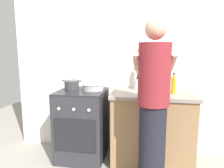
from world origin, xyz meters
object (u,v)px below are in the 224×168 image
at_px(mixing_bowl, 93,87).
at_px(oil_bottle, 174,85).
at_px(spice_bottle, 160,91).
at_px(stove_range, 82,124).
at_px(utensil_crock, 137,82).
at_px(person, 153,109).
at_px(pot, 72,85).

xyz_separation_m(mixing_bowl, oil_bottle, (0.99, -0.07, 0.06)).
bearing_deg(spice_bottle, stove_range, 174.85).
bearing_deg(utensil_crock, person, -76.52).
distance_m(stove_range, pot, 0.53).
bearing_deg(person, utensil_crock, 103.48).
height_order(pot, person, person).
bearing_deg(pot, utensil_crock, 11.31).
bearing_deg(pot, mixing_bowl, 4.43).
bearing_deg(utensil_crock, pot, -168.69).
bearing_deg(oil_bottle, stove_range, 179.23).
height_order(oil_bottle, person, person).
bearing_deg(mixing_bowl, oil_bottle, -3.80).
distance_m(mixing_bowl, person, 0.97).
distance_m(utensil_crock, person, 0.79).
xyz_separation_m(utensil_crock, spice_bottle, (0.27, -0.28, -0.05)).
bearing_deg(person, stove_range, 147.57).
xyz_separation_m(pot, mixing_bowl, (0.28, 0.02, -0.02)).
bearing_deg(mixing_bowl, spice_bottle, -9.44).
height_order(mixing_bowl, oil_bottle, oil_bottle).
distance_m(pot, oil_bottle, 1.27).
distance_m(mixing_bowl, oil_bottle, 1.00).
xyz_separation_m(stove_range, oil_bottle, (1.13, -0.02, 0.55)).
bearing_deg(oil_bottle, pot, 178.01).
distance_m(utensil_crock, oil_bottle, 0.48).
xyz_separation_m(stove_range, pot, (-0.14, 0.03, 0.51)).
relative_size(spice_bottle, oil_bottle, 0.39).
xyz_separation_m(stove_range, spice_bottle, (0.97, -0.09, 0.50)).
xyz_separation_m(stove_range, person, (0.88, -0.56, 0.41)).
bearing_deg(spice_bottle, person, -100.29).
relative_size(utensil_crock, spice_bottle, 3.33).
height_order(spice_bottle, oil_bottle, oil_bottle).
bearing_deg(spice_bottle, utensil_crock, 133.27).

